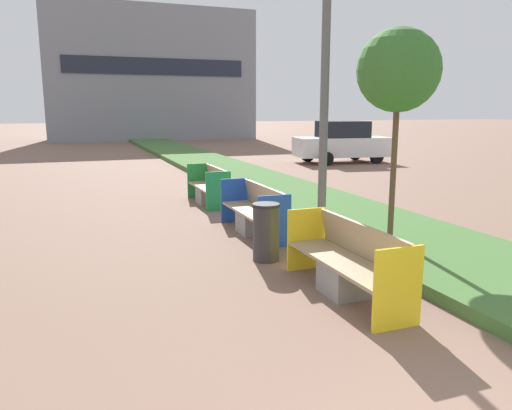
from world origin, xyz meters
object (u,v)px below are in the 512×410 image
Objects in this scene: bench_yellow_frame at (347,267)px; bench_blue_frame at (254,215)px; bench_green_frame at (209,189)px; parked_car_distant at (342,142)px; litter_bin at (266,232)px; sapling_tree_near at (399,71)px.

bench_blue_frame is at bearing 90.01° from bench_yellow_frame.
bench_yellow_frame is at bearing -89.97° from bench_green_frame.
bench_yellow_frame is 0.52× the size of parked_car_distant.
parked_car_distant is at bearing 52.78° from bench_blue_frame.
bench_blue_frame is 1.14× the size of bench_green_frame.
litter_bin is 15.25m from parked_car_distant.
bench_blue_frame is 3.34m from bench_green_frame.
bench_blue_frame and bench_green_frame have the same top height.
parked_car_distant is (8.21, 14.31, 0.54)m from bench_yellow_frame.
bench_yellow_frame is 0.62× the size of sapling_tree_near.
bench_yellow_frame is 1.02× the size of bench_blue_frame.
bench_green_frame is at bearing 90.06° from bench_blue_frame.
sapling_tree_near is at bearing 42.18° from bench_yellow_frame.
parked_car_distant is at bearing 42.28° from bench_green_frame.
bench_yellow_frame is 16.51m from parked_car_distant.
bench_green_frame is at bearing 110.06° from sapling_tree_near.
bench_green_frame is at bearing 90.03° from bench_yellow_frame.
parked_car_distant reaches higher than bench_yellow_frame.
litter_bin is at bearing 178.49° from sapling_tree_near.
bench_green_frame is 0.45× the size of parked_car_distant.
bench_blue_frame is at bearing -89.94° from bench_green_frame.
bench_yellow_frame is at bearing -137.82° from sapling_tree_near.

